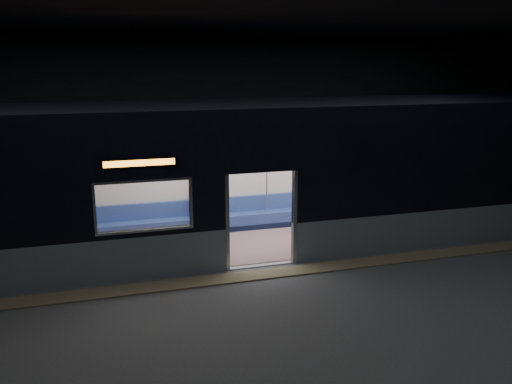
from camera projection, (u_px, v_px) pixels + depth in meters
name	position (u px, v px, depth m)	size (l,w,h in m)	color
station_floor	(277.00, 285.00, 10.61)	(24.00, 14.00, 0.01)	#47494C
station_envelope	(279.00, 96.00, 9.74)	(24.00, 14.00, 5.00)	black
tactile_strip	(268.00, 274.00, 11.12)	(22.80, 0.50, 0.03)	#8C7F59
metro_car	(242.00, 168.00, 12.54)	(18.00, 3.04, 3.35)	gray
passenger	(201.00, 204.00, 13.50)	(0.45, 0.72, 1.39)	black
handbag	(202.00, 211.00, 13.31)	(0.26, 0.22, 0.13)	black
transit_map	(401.00, 161.00, 15.24)	(1.12, 0.03, 0.73)	white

